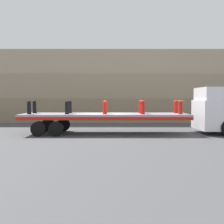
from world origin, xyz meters
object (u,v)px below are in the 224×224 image
object	(u,v)px
truck_cab	(214,111)
fire_hydrant_red_far_4	(175,107)
fire_hydrant_black_far_1	(69,107)
fire_hydrant_red_far_3	(140,107)
fire_hydrant_red_near_4	(180,108)
fire_hydrant_black_far_0	(33,107)
fire_hydrant_red_near_2	(104,108)
fire_hydrant_black_near_0	(28,108)
fire_hydrant_red_far_2	(104,107)
fire_hydrant_red_near_3	(142,108)
flatbed_trailer	(93,117)
fire_hydrant_black_near_1	(66,108)

from	to	relation	value
truck_cab	fire_hydrant_red_far_4	size ratio (longest dim) A/B	3.51
fire_hydrant_black_far_1	fire_hydrant_red_far_3	distance (m)	4.80
fire_hydrant_red_near_4	fire_hydrant_black_far_1	bearing A→B (deg)	171.23
fire_hydrant_black_far_0	fire_hydrant_red_near_2	xyz separation A→B (m)	(4.80, -1.11, 0.00)
truck_cab	fire_hydrant_black_near_0	bearing A→B (deg)	-177.36
fire_hydrant_red_far_2	fire_hydrant_red_near_3	xyz separation A→B (m)	(2.40, -1.11, 0.00)
fire_hydrant_red_far_3	truck_cab	bearing A→B (deg)	-6.56
fire_hydrant_red_far_4	truck_cab	bearing A→B (deg)	-12.86
fire_hydrant_black_far_1	fire_hydrant_red_far_4	xyz separation A→B (m)	(7.20, 0.00, 0.00)
fire_hydrant_black_near_0	fire_hydrant_red_near_3	distance (m)	7.20
truck_cab	fire_hydrant_black_near_0	world-z (taller)	truck_cab
flatbed_trailer	fire_hydrant_red_near_3	xyz separation A→B (m)	(3.13, -0.56, 0.66)
flatbed_trailer	fire_hydrant_red_near_4	distance (m)	5.60
fire_hydrant_red_near_2	fire_hydrant_red_far_2	world-z (taller)	same
fire_hydrant_black_near_1	fire_hydrant_red_far_4	size ratio (longest dim) A/B	1.00
fire_hydrant_black_near_0	fire_hydrant_black_near_1	bearing A→B (deg)	0.00
fire_hydrant_red_far_3	fire_hydrant_red_far_4	bearing A→B (deg)	0.00
fire_hydrant_red_near_2	fire_hydrant_red_near_4	size ratio (longest dim) A/B	1.00
flatbed_trailer	fire_hydrant_red_near_3	size ratio (longest dim) A/B	12.54
flatbed_trailer	fire_hydrant_black_near_1	size ratio (longest dim) A/B	12.54
fire_hydrant_black_near_0	fire_hydrant_black_far_0	size ratio (longest dim) A/B	1.00
fire_hydrant_black_far_1	fire_hydrant_red_far_4	size ratio (longest dim) A/B	1.00
truck_cab	fire_hydrant_red_near_3	size ratio (longest dim) A/B	3.51
fire_hydrant_black_far_0	fire_hydrant_black_far_1	size ratio (longest dim) A/B	1.00
fire_hydrant_red_near_2	fire_hydrant_red_near_4	bearing A→B (deg)	0.00
truck_cab	fire_hydrant_black_far_1	xyz separation A→B (m)	(-9.64, 0.56, 0.22)
fire_hydrant_black_near_0	fire_hydrant_red_near_4	size ratio (longest dim) A/B	1.00
fire_hydrant_red_far_3	fire_hydrant_red_near_2	bearing A→B (deg)	-155.16
truck_cab	fire_hydrant_black_near_1	world-z (taller)	truck_cab
fire_hydrant_red_near_2	fire_hydrant_red_near_3	bearing A→B (deg)	0.00
fire_hydrant_black_far_0	fire_hydrant_red_far_3	bearing A→B (deg)	0.00
fire_hydrant_black_far_0	fire_hydrant_red_near_2	distance (m)	4.93
fire_hydrant_black_far_1	fire_hydrant_red_far_4	distance (m)	7.20
fire_hydrant_red_near_2	fire_hydrant_red_far_3	distance (m)	2.65
fire_hydrant_black_near_1	fire_hydrant_black_far_1	bearing A→B (deg)	90.00
fire_hydrant_black_near_0	fire_hydrant_red_far_3	world-z (taller)	same
flatbed_trailer	fire_hydrant_red_near_3	bearing A→B (deg)	-10.07
fire_hydrant_black_near_1	fire_hydrant_black_near_0	bearing A→B (deg)	180.00
fire_hydrant_red_far_3	fire_hydrant_red_far_4	xyz separation A→B (m)	(2.40, 0.00, 0.00)
fire_hydrant_red_far_2	fire_hydrant_red_near_4	bearing A→B (deg)	-13.03
fire_hydrant_red_far_3	fire_hydrant_red_near_4	bearing A→B (deg)	-24.84
flatbed_trailer	fire_hydrant_black_far_1	xyz separation A→B (m)	(-1.67, 0.56, 0.66)
fire_hydrant_black_near_1	fire_hydrant_red_far_2	world-z (taller)	same
truck_cab	fire_hydrant_red_near_4	bearing A→B (deg)	-167.14
fire_hydrant_black_near_0	fire_hydrant_red_near_2	size ratio (longest dim) A/B	1.00
fire_hydrant_black_near_0	fire_hydrant_red_far_2	size ratio (longest dim) A/B	1.00
fire_hydrant_red_near_2	fire_hydrant_red_far_4	world-z (taller)	same
fire_hydrant_black_near_1	fire_hydrant_black_far_1	distance (m)	1.11
flatbed_trailer	fire_hydrant_red_near_3	world-z (taller)	fire_hydrant_red_near_3
fire_hydrant_red_near_2	fire_hydrant_red_far_4	bearing A→B (deg)	13.03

